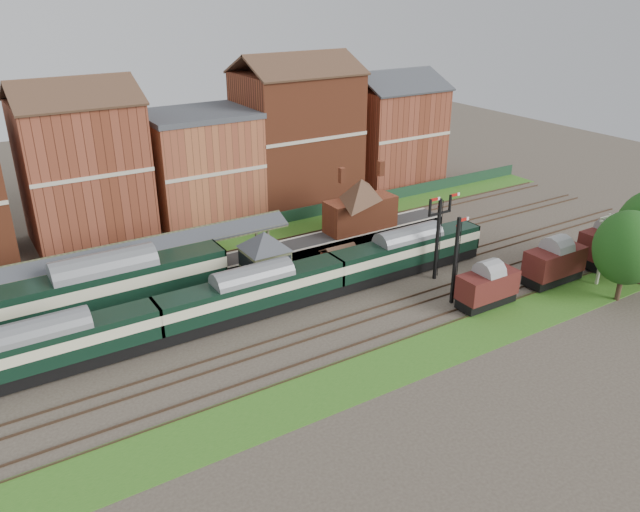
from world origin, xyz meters
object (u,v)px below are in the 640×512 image
signal_box (265,261)px  semaphore_bracket (438,233)px  platform_railcar (107,287)px  goods_van_a (487,286)px  dmu_train (253,293)px

signal_box → semaphore_bracket: semaphore_bracket is taller
signal_box → semaphore_bracket: size_ratio=0.73×
semaphore_bracket → platform_railcar: size_ratio=0.40×
platform_railcar → goods_van_a: platform_railcar is taller
goods_van_a → signal_box: bearing=141.0°
semaphore_bracket → dmu_train: 18.19m
semaphore_bracket → goods_van_a: semaphore_bracket is taller
platform_railcar → dmu_train: bearing=-32.4°
dmu_train → platform_railcar: bearing=147.6°
signal_box → dmu_train: size_ratio=0.12×
semaphore_bracket → goods_van_a: 7.06m
goods_van_a → platform_railcar: bearing=151.2°
signal_box → goods_van_a: size_ratio=1.10×
dmu_train → platform_railcar: size_ratio=2.43×
dmu_train → goods_van_a: size_ratio=9.08×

